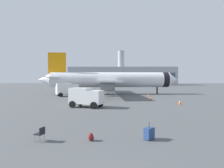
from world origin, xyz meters
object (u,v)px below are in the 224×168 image
at_px(safety_cone_mid, 148,95).
at_px(safety_cone_outer, 180,102).
at_px(service_truck, 67,89).
at_px(traveller_backpack, 91,137).
at_px(gate_chair, 40,133).
at_px(safety_cone_far, 151,98).
at_px(safety_cone_near, 100,91).
at_px(rolling_suitcase, 149,133).
at_px(airplane_at_gate, 110,80).
at_px(cargo_van, 86,97).

relative_size(safety_cone_mid, safety_cone_outer, 1.01).
xyz_separation_m(service_truck, traveller_backpack, (9.33, -31.66, -1.37)).
bearing_deg(traveller_backpack, gate_chair, -176.91).
distance_m(safety_cone_far, gate_chair, 27.07).
bearing_deg(safety_cone_near, rolling_suitcase, -81.71).
bearing_deg(safety_cone_outer, rolling_suitcase, -113.54).
xyz_separation_m(safety_cone_mid, safety_cone_far, (-0.80, -7.23, 0.01)).
bearing_deg(safety_cone_outer, traveller_backpack, -122.20).
bearing_deg(safety_cone_mid, safety_cone_outer, -80.42).
xyz_separation_m(airplane_at_gate, safety_cone_outer, (11.11, -20.28, -3.34)).
xyz_separation_m(service_truck, rolling_suitcase, (12.90, -31.37, -1.22)).
height_order(traveller_backpack, gate_chair, gate_chair).
distance_m(cargo_van, safety_cone_mid, 20.80).
xyz_separation_m(safety_cone_mid, traveller_backpack, (-8.82, -31.77, -0.09)).
bearing_deg(service_truck, safety_cone_near, 63.23).
bearing_deg(cargo_van, safety_cone_far, 44.18).
bearing_deg(safety_cone_mid, cargo_van, -122.93).
bearing_deg(safety_cone_far, airplane_at_gate, 120.50).
bearing_deg(cargo_van, safety_cone_near, 90.75).
distance_m(safety_cone_far, traveller_backpack, 25.82).
bearing_deg(cargo_van, traveller_backpack, -80.23).
height_order(safety_cone_near, gate_chair, gate_chair).
height_order(airplane_at_gate, safety_cone_mid, airplane_at_gate).
relative_size(cargo_van, rolling_suitcase, 4.37).
distance_m(safety_cone_outer, rolling_suitcase, 19.06).
height_order(airplane_at_gate, safety_cone_far, airplane_at_gate).
bearing_deg(gate_chair, service_truck, 101.19).
distance_m(safety_cone_far, rolling_suitcase, 24.65).
xyz_separation_m(rolling_suitcase, gate_chair, (-6.61, -0.46, 0.11)).
height_order(rolling_suitcase, traveller_backpack, rolling_suitcase).
distance_m(safety_cone_near, traveller_backpack, 44.57).
bearing_deg(safety_cone_far, safety_cone_near, 118.63).
bearing_deg(airplane_at_gate, gate_chair, -94.65).
relative_size(traveller_backpack, gate_chair, 0.56).
bearing_deg(rolling_suitcase, service_truck, 112.36).
bearing_deg(safety_cone_near, airplane_at_gate, -65.51).
distance_m(airplane_at_gate, traveller_backpack, 38.19).
height_order(airplane_at_gate, rolling_suitcase, airplane_at_gate).
relative_size(rolling_suitcase, gate_chair, 1.28).
height_order(service_truck, rolling_suitcase, service_truck).
bearing_deg(cargo_van, safety_cone_outer, 14.06).
bearing_deg(safety_cone_near, safety_cone_mid, -47.40).
relative_size(cargo_van, safety_cone_near, 6.34).
xyz_separation_m(cargo_van, traveller_backpack, (2.47, -14.34, -1.22)).
relative_size(service_truck, rolling_suitcase, 4.80).
distance_m(cargo_van, safety_cone_outer, 14.12).
bearing_deg(service_truck, safety_cone_mid, 0.37).
relative_size(airplane_at_gate, gate_chair, 41.58).
xyz_separation_m(rolling_suitcase, traveller_backpack, (-3.57, -0.29, -0.16)).
height_order(safety_cone_outer, traveller_backpack, safety_cone_outer).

